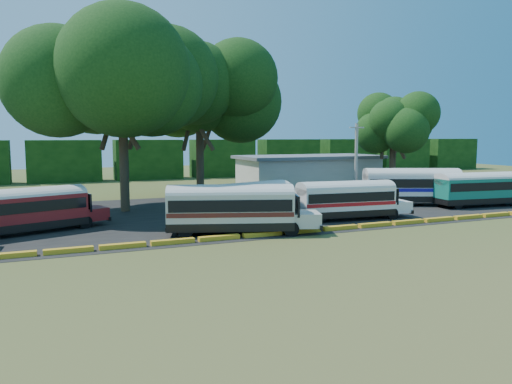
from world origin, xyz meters
name	(u,v)px	position (x,y,z in m)	size (l,w,h in m)	color
ground	(289,238)	(0.00, 0.00, 0.00)	(160.00, 160.00, 0.00)	#374F1A
asphalt_strip	(238,211)	(1.00, 12.00, 0.01)	(64.00, 24.00, 0.02)	black
curb	(283,233)	(0.00, 1.00, 0.15)	(53.70, 0.45, 0.30)	orange
terminal_building	(309,170)	(18.00, 30.00, 2.03)	(19.00, 9.00, 4.00)	beige
treeline_backdrop	(148,159)	(0.00, 48.00, 3.00)	(130.00, 4.00, 6.00)	black
bus_red	(29,207)	(-15.65, 8.27, 1.79)	(9.74, 5.40, 3.13)	black
bus_cream_west	(234,206)	(-2.95, 2.49, 1.91)	(10.56, 5.70, 3.39)	black
bus_cream_east	(248,200)	(-0.39, 6.29, 1.76)	(9.69, 5.21, 3.11)	black
bus_white_red	(348,198)	(7.42, 4.51, 1.75)	(9.59, 3.22, 3.09)	black
bus_white_blue	(414,184)	(17.90, 9.18, 2.01)	(10.97, 6.72, 3.56)	black
bus_teal	(478,187)	(22.79, 5.98, 1.85)	(10.01, 3.41, 3.23)	black
tree_west	(121,72)	(-8.17, 15.94, 12.08)	(14.21, 14.21, 17.32)	#35281A
tree_center	(199,90)	(0.50, 21.94, 11.36)	(12.06, 12.06, 15.82)	#35281A
tree_east	(394,120)	(25.65, 22.26, 8.53)	(7.76, 7.76, 11.46)	#35281A
utility_pole	(356,163)	(13.18, 11.93, 4.01)	(1.60, 0.30, 7.80)	gray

